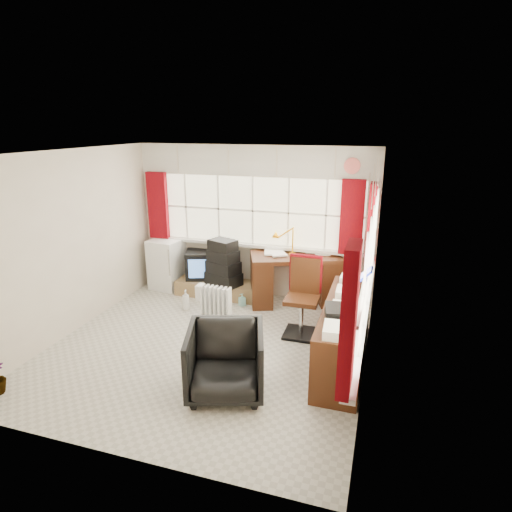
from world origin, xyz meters
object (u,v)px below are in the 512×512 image
Objects in this scene: task_chair at (304,293)px; office_chair at (225,361)px; crt_tv at (202,264)px; mini_fridge at (167,264)px; credenza at (344,332)px; desk_lamp at (293,236)px; tv_bench at (218,288)px; desk at (295,276)px; radiator at (216,313)px.

office_chair is (-0.52, -1.66, -0.21)m from task_chair.
task_chair reaches higher than office_chair.
crt_tv is 0.73× the size of mini_fridge.
task_chair reaches higher than mini_fridge.
office_chair is 0.94× the size of mini_fridge.
mini_fridge is at bearing 153.89° from credenza.
desk_lamp is 1.73m from crt_tv.
office_chair is at bearing -93.08° from desk_lamp.
tv_bench is 1.59× the size of mini_fridge.
desk is 1.57m from radiator.
task_chair is 1.25× the size of mini_fridge.
office_chair is at bearing -63.73° from radiator.
mini_fridge is at bearing 179.81° from desk_lamp.
credenza is 2.75m from tv_bench.
task_chair is 0.91m from credenza.
desk_lamp is at bearing -1.40° from crt_tv.
radiator is (-0.65, 1.31, -0.11)m from office_chair.
task_chair is 1.26m from radiator.
mini_fridge is (-2.31, -0.00, -0.01)m from desk.
task_chair is at bearing -26.78° from crt_tv.
desk_lamp reaches higher than mini_fridge.
crt_tv is at bearing 153.22° from task_chair.
radiator is at bearing -163.56° from task_chair.
task_chair reaches higher than tv_bench.
office_chair reaches higher than radiator.
radiator is (-0.79, -1.31, -0.86)m from desk_lamp.
office_chair is 3.04m from crt_tv.
desk_lamp is at bearing 69.28° from office_chair.
task_chair reaches higher than credenza.
desk_lamp is 2.36m from mini_fridge.
task_chair reaches higher than radiator.
office_chair is 1.47m from radiator.
desk is at bearing 108.64° from task_chair.
crt_tv is at bearing 121.27° from radiator.
crt_tv is (-1.47, 2.66, 0.11)m from office_chair.
credenza is (1.80, -0.28, 0.12)m from radiator.
desk is at bearing 68.15° from office_chair.
desk_lamp reaches higher than radiator.
office_chair is 1.54m from credenza.
office_chair reaches higher than crt_tv.
credenza reaches higher than radiator.
credenza is 3.64m from mini_fridge.
mini_fridge reaches higher than office_chair.
office_chair is (-0.14, -2.62, -0.75)m from desk_lamp.
crt_tv is (-2.62, 1.63, 0.09)m from credenza.
radiator is at bearing 171.01° from credenza.
desk_lamp is at bearing -0.19° from mini_fridge.
mini_fridge reaches higher than desk.
office_chair is (-0.19, -2.63, -0.07)m from desk.
task_chair is 1.32× the size of office_chair.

